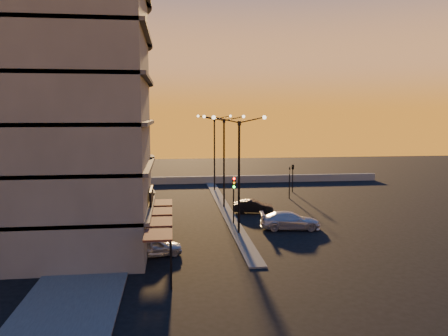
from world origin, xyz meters
TOP-DOWN VIEW (x-y plane):
  - ground at (0.00, 0.00)m, footprint 120.00×120.00m
  - sidewalk_west at (-10.50, 4.00)m, footprint 5.00×40.00m
  - median at (0.00, 10.00)m, footprint 1.20×36.00m
  - parapet at (2.00, 26.00)m, footprint 44.00×0.50m
  - building at (-14.00, 0.03)m, footprint 14.35×17.08m
  - streetlamp_near at (0.00, 0.00)m, footprint 4.32×0.32m
  - streetlamp_mid at (0.00, 10.00)m, footprint 4.32×0.32m
  - streetlamp_far at (0.00, 20.00)m, footprint 4.32×0.32m
  - traffic_light_main at (0.00, 2.87)m, footprint 0.28×0.44m
  - signal_east_a at (8.00, 14.00)m, footprint 0.13×0.16m
  - signal_east_b at (9.50, 18.00)m, footprint 0.42×1.99m
  - car_hatchback at (-6.50, -4.75)m, footprint 3.95×2.32m
  - car_sedan at (2.55, 7.24)m, footprint 4.11×2.15m
  - car_wagon at (4.53, 1.01)m, footprint 5.22×2.55m

SIDE VIEW (x-z plane):
  - ground at x=0.00m, z-range 0.00..0.00m
  - sidewalk_west at x=-10.50m, z-range 0.00..0.12m
  - median at x=0.00m, z-range 0.00..0.12m
  - parapet at x=2.00m, z-range 0.00..1.00m
  - car_hatchback at x=-6.50m, z-range 0.00..1.26m
  - car_sedan at x=2.55m, z-range 0.00..1.29m
  - car_wagon at x=4.53m, z-range 0.00..1.46m
  - signal_east_a at x=8.00m, z-range 0.13..3.73m
  - traffic_light_main at x=0.00m, z-range 0.76..5.01m
  - signal_east_b at x=9.50m, z-range 1.30..4.90m
  - streetlamp_near at x=0.00m, z-range 0.84..10.35m
  - streetlamp_mid at x=0.00m, z-range 0.84..10.35m
  - streetlamp_far at x=0.00m, z-range 0.84..10.35m
  - building at x=-14.00m, z-range -0.59..24.41m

